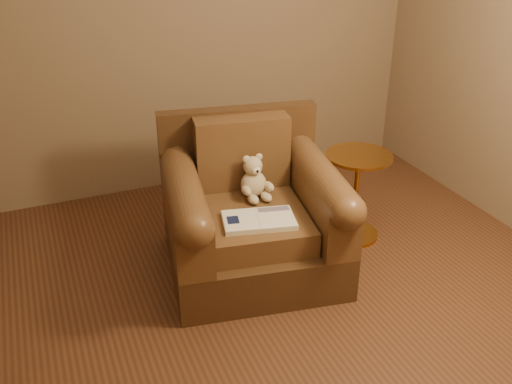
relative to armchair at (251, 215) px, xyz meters
name	(u,v)px	position (x,y,z in m)	size (l,w,h in m)	color
floor	(283,322)	(-0.06, -0.62, -0.37)	(4.00, 4.00, 0.00)	#55311D
room	(291,14)	(-0.06, -0.62, 1.35)	(4.02, 4.02, 2.71)	#81694F
armchair	(251,215)	(0.00, 0.00, 0.00)	(1.20, 1.16, 0.95)	#442B16
teddy_bear	(254,181)	(0.05, 0.08, 0.19)	(0.21, 0.23, 0.29)	#C5B08A
guidebook	(259,220)	(-0.05, -0.24, 0.10)	(0.47, 0.34, 0.03)	beige
side_table	(356,193)	(0.80, 0.05, -0.03)	(0.45, 0.45, 0.63)	#C48835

